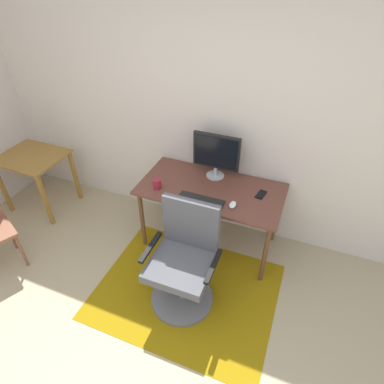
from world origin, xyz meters
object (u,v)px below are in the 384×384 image
(monitor, at_px, (216,153))
(side_table, at_px, (34,164))
(cell_phone, at_px, (261,194))
(computer_mouse, at_px, (233,205))
(office_chair, at_px, (184,265))
(desk, at_px, (211,194))
(coffee_cup, at_px, (157,184))
(keyboard, at_px, (201,200))

(monitor, xyz_separation_m, side_table, (-2.08, -0.35, -0.41))
(cell_phone, xyz_separation_m, side_table, (-2.58, -0.21, -0.15))
(monitor, distance_m, computer_mouse, 0.56)
(cell_phone, distance_m, office_chair, 0.97)
(side_table, bearing_deg, desk, 3.84)
(desk, height_order, coffee_cup, coffee_cup)
(desk, bearing_deg, side_table, -176.16)
(cell_phone, bearing_deg, computer_mouse, -117.02)
(computer_mouse, xyz_separation_m, cell_phone, (0.20, 0.26, -0.01))
(computer_mouse, relative_size, coffee_cup, 1.06)
(monitor, relative_size, keyboard, 1.08)
(coffee_cup, relative_size, office_chair, 0.10)
(monitor, height_order, coffee_cup, monitor)
(computer_mouse, bearing_deg, office_chair, -114.79)
(monitor, xyz_separation_m, computer_mouse, (0.30, -0.40, -0.25))
(monitor, relative_size, office_chair, 0.47)
(keyboard, bearing_deg, cell_phone, 30.84)
(monitor, height_order, office_chair, monitor)
(monitor, height_order, computer_mouse, monitor)
(keyboard, relative_size, coffee_cup, 4.39)
(desk, relative_size, keyboard, 3.23)
(office_chair, bearing_deg, side_table, 164.16)
(keyboard, height_order, office_chair, office_chair)
(monitor, bearing_deg, keyboard, -89.01)
(keyboard, xyz_separation_m, coffee_cup, (-0.46, 0.03, 0.04))
(keyboard, bearing_deg, side_table, 177.79)
(side_table, bearing_deg, office_chair, -15.39)
(side_table, bearing_deg, cell_phone, 4.74)
(keyboard, relative_size, computer_mouse, 4.13)
(keyboard, xyz_separation_m, office_chair, (0.04, -0.51, -0.33))
(desk, bearing_deg, keyboard, -96.20)
(coffee_cup, bearing_deg, computer_mouse, 0.32)
(keyboard, bearing_deg, desk, 83.80)
(desk, relative_size, side_table, 1.96)
(cell_phone, bearing_deg, keyboard, -138.43)
(coffee_cup, bearing_deg, cell_phone, 15.50)
(coffee_cup, distance_m, side_table, 1.64)
(keyboard, bearing_deg, computer_mouse, 6.77)
(desk, distance_m, monitor, 0.40)
(keyboard, distance_m, coffee_cup, 0.46)
(monitor, distance_m, side_table, 2.15)
(desk, relative_size, office_chair, 1.39)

